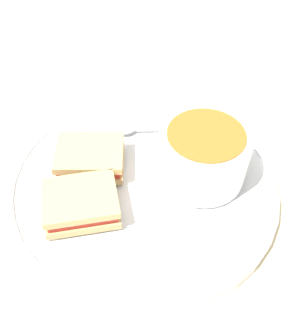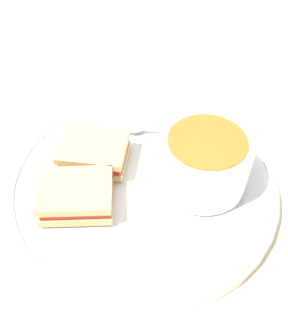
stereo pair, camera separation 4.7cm
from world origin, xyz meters
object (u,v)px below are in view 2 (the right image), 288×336
at_px(spoon, 140,127).
at_px(sandwich_half_far, 76,195).
at_px(sandwich_half_near, 94,152).
at_px(soup_bowl, 204,161).

distance_m(spoon, sandwich_half_far, 0.15).
bearing_deg(sandwich_half_near, spoon, 166.18).
relative_size(soup_bowl, spoon, 0.94).
distance_m(soup_bowl, sandwich_half_far, 0.15).
relative_size(soup_bowl, sandwich_half_far, 1.02).
relative_size(spoon, sandwich_half_near, 1.12).
distance_m(soup_bowl, sandwich_half_near, 0.14).
xyz_separation_m(soup_bowl, spoon, (-0.04, -0.11, -0.03)).
xyz_separation_m(soup_bowl, sandwich_half_far, (0.10, -0.11, -0.02)).
bearing_deg(soup_bowl, sandwich_half_near, -73.95).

